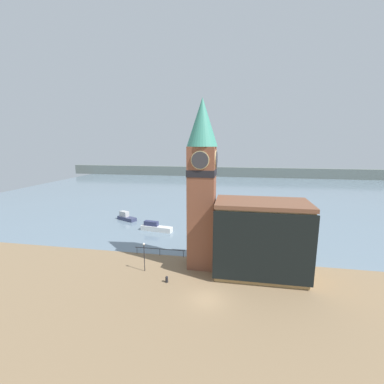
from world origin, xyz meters
name	(u,v)px	position (x,y,z in m)	size (l,w,h in m)	color
ground_plane	(207,299)	(0.00, 0.00, 0.00)	(160.00, 160.00, 0.00)	#846B4C
water	(229,190)	(0.00, 70.37, 0.00)	(160.00, 120.00, 0.00)	slate
far_shoreline	(232,172)	(0.00, 110.37, 2.50)	(180.00, 3.00, 5.00)	slate
pier_railing	(160,250)	(-8.61, 10.12, 0.93)	(8.11, 0.08, 1.09)	#232328
clock_tower	(202,181)	(-1.77, 7.99, 12.22)	(4.09, 4.09, 22.96)	brown
pier_building	(261,239)	(6.16, 6.82, 4.99)	(11.88, 6.73, 9.94)	#A88451
boat_near	(155,227)	(-12.86, 20.98, 0.71)	(6.61, 2.42, 1.92)	silver
boat_far	(126,217)	(-21.79, 26.98, 0.69)	(4.99, 3.44, 1.93)	#333856
mooring_bollard_near	(167,279)	(-5.41, 2.64, 0.45)	(0.36, 0.36, 0.83)	black
lamp_post	(144,252)	(-9.15, 4.92, 2.83)	(0.32, 0.32, 4.07)	black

